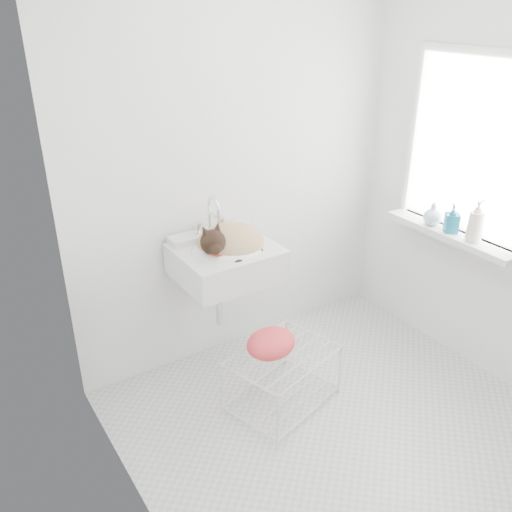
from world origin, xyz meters
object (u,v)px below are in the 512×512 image
wire_rack (282,382)px  bottle_c (431,224)px  bottle_a (472,241)px  cat (229,242)px  bottle_b (450,232)px  sink (226,247)px

wire_rack → bottle_c: 1.35m
bottle_c → bottle_a: bearing=-90.0°
wire_rack → bottle_c: (1.16, 0.04, 0.70)m
cat → bottle_a: size_ratio=1.99×
wire_rack → bottle_c: bottle_c is taller
cat → bottle_a: 1.42m
bottle_c → cat: bearing=162.7°
bottle_a → bottle_b: bearing=90.0°
cat → bottle_c: 1.30m
wire_rack → cat: bearing=101.2°
wire_rack → bottle_b: size_ratio=3.30×
sink → cat: 0.05m
sink → bottle_a: (1.25, -0.71, 0.00)m
wire_rack → bottle_a: size_ratio=2.73×
sink → wire_rack: (0.10, -0.44, -0.70)m
cat → sink: bearing=126.9°
sink → cat: (0.01, -0.02, 0.04)m
sink → bottle_a: sink is taller
wire_rack → bottle_a: (1.16, -0.27, 0.70)m
sink → bottle_b: bearing=-23.6°
sink → bottle_c: 1.32m
sink → bottle_b: (1.25, -0.55, 0.00)m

